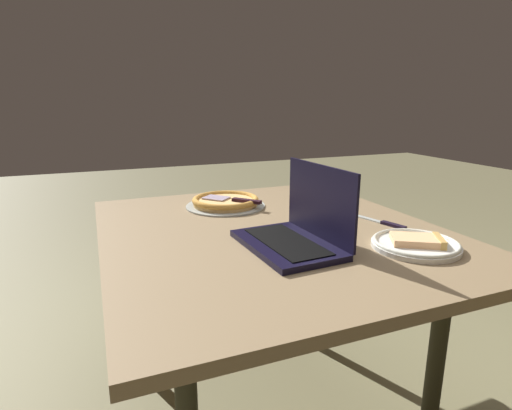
{
  "coord_description": "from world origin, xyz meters",
  "views": [
    {
      "loc": [
        -1.16,
        0.52,
        1.15
      ],
      "look_at": [
        0.06,
        0.03,
        0.81
      ],
      "focal_mm": 28.59,
      "sensor_mm": 36.0,
      "label": 1
    }
  ],
  "objects_px": {
    "pizza_plate": "(416,244)",
    "pizza_tray": "(226,202)",
    "laptop": "(298,229)",
    "table_knife": "(383,223)",
    "dining_table": "(271,250)"
  },
  "relations": [
    {
      "from": "pizza_tray",
      "to": "pizza_plate",
      "type": "bearing_deg",
      "value": -150.89
    },
    {
      "from": "pizza_tray",
      "to": "table_knife",
      "type": "bearing_deg",
      "value": -134.48
    },
    {
      "from": "pizza_plate",
      "to": "table_knife",
      "type": "distance_m",
      "value": 0.24
    },
    {
      "from": "dining_table",
      "to": "pizza_plate",
      "type": "relative_size",
      "value": 4.89
    },
    {
      "from": "pizza_plate",
      "to": "laptop",
      "type": "bearing_deg",
      "value": 64.74
    },
    {
      "from": "table_knife",
      "to": "pizza_tray",
      "type": "bearing_deg",
      "value": 45.52
    },
    {
      "from": "laptop",
      "to": "table_knife",
      "type": "relative_size",
      "value": 1.61
    },
    {
      "from": "pizza_plate",
      "to": "pizza_tray",
      "type": "bearing_deg",
      "value": 29.11
    },
    {
      "from": "laptop",
      "to": "table_knife",
      "type": "distance_m",
      "value": 0.38
    },
    {
      "from": "pizza_tray",
      "to": "table_knife",
      "type": "xyz_separation_m",
      "value": [
        -0.42,
        -0.43,
        -0.02
      ]
    },
    {
      "from": "laptop",
      "to": "pizza_tray",
      "type": "xyz_separation_m",
      "value": [
        0.5,
        0.06,
        -0.03
      ]
    },
    {
      "from": "dining_table",
      "to": "table_knife",
      "type": "xyz_separation_m",
      "value": [
        -0.09,
        -0.38,
        0.08
      ]
    },
    {
      "from": "pizza_plate",
      "to": "pizza_tray",
      "type": "relative_size",
      "value": 0.79
    },
    {
      "from": "dining_table",
      "to": "laptop",
      "type": "xyz_separation_m",
      "value": [
        -0.17,
        -0.01,
        0.12
      ]
    },
    {
      "from": "dining_table",
      "to": "laptop",
      "type": "height_order",
      "value": "laptop"
    }
  ]
}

